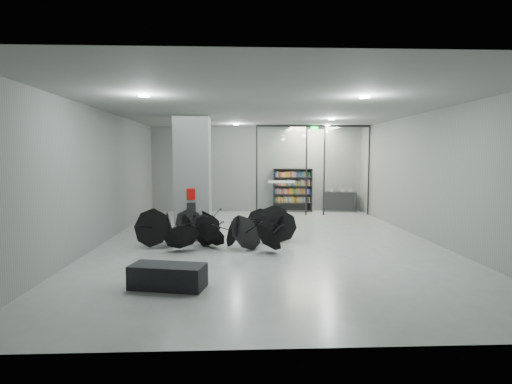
{
  "coord_description": "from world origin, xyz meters",
  "views": [
    {
      "loc": [
        -0.88,
        -12.27,
        2.61
      ],
      "look_at": [
        -0.3,
        1.5,
        1.4
      ],
      "focal_mm": 28.37,
      "sensor_mm": 36.0,
      "label": 1
    }
  ],
  "objects_px": {
    "column": "(193,174)",
    "shop_counter": "(340,201)",
    "bench": "(168,276)",
    "umbrella_cluster": "(224,233)",
    "bookshelf": "(293,190)"
  },
  "relations": [
    {
      "from": "bookshelf",
      "to": "umbrella_cluster",
      "type": "height_order",
      "value": "bookshelf"
    },
    {
      "from": "column",
      "to": "bookshelf",
      "type": "height_order",
      "value": "column"
    },
    {
      "from": "column",
      "to": "bookshelf",
      "type": "xyz_separation_m",
      "value": [
        4.17,
        4.75,
        -0.98
      ]
    },
    {
      "from": "bookshelf",
      "to": "shop_counter",
      "type": "distance_m",
      "value": 2.33
    },
    {
      "from": "shop_counter",
      "to": "umbrella_cluster",
      "type": "xyz_separation_m",
      "value": [
        -5.29,
        -6.95,
        -0.16
      ]
    },
    {
      "from": "column",
      "to": "shop_counter",
      "type": "bearing_deg",
      "value": 36.4
    },
    {
      "from": "shop_counter",
      "to": "umbrella_cluster",
      "type": "bearing_deg",
      "value": -113.84
    },
    {
      "from": "bench",
      "to": "umbrella_cluster",
      "type": "relative_size",
      "value": 0.29
    },
    {
      "from": "column",
      "to": "bookshelf",
      "type": "bearing_deg",
      "value": 48.71
    },
    {
      "from": "bench",
      "to": "bookshelf",
      "type": "height_order",
      "value": "bookshelf"
    },
    {
      "from": "bench",
      "to": "bookshelf",
      "type": "relative_size",
      "value": 0.72
    },
    {
      "from": "column",
      "to": "shop_counter",
      "type": "height_order",
      "value": "column"
    },
    {
      "from": "column",
      "to": "umbrella_cluster",
      "type": "distance_m",
      "value": 3.01
    },
    {
      "from": "column",
      "to": "bench",
      "type": "relative_size",
      "value": 2.72
    },
    {
      "from": "bookshelf",
      "to": "column",
      "type": "bearing_deg",
      "value": -124.6
    }
  ]
}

